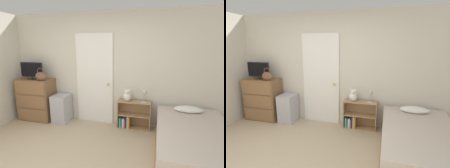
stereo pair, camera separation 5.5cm
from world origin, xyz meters
TOP-DOWN VIEW (x-y plane):
  - wall_back at (0.00, 2.13)m, footprint 10.00×0.06m
  - door_closed at (-0.20, 2.08)m, footprint 0.88×0.09m
  - dresser at (-1.67, 1.86)m, footprint 0.86×0.45m
  - tv at (-1.72, 1.84)m, footprint 0.60×0.16m
  - handbag at (-1.40, 1.72)m, footprint 0.27×0.11m
  - storage_bin at (-0.98, 1.86)m, footprint 0.36×0.44m
  - bookshelf at (0.69, 1.96)m, footprint 0.72×0.25m
  - teddy_bear at (0.59, 1.95)m, footprint 0.18×0.18m
  - desk_lamp at (0.97, 1.92)m, footprint 0.12×0.12m
  - bed at (1.83, 1.10)m, footprint 1.19×1.99m

SIDE VIEW (x-z plane):
  - bookshelf at x=0.69m, z-range -0.05..0.57m
  - bed at x=1.83m, z-range -0.05..0.61m
  - storage_bin at x=-0.98m, z-range 0.00..0.67m
  - dresser at x=-1.67m, z-range 0.00..1.02m
  - teddy_bear at x=0.59m, z-range 0.61..0.88m
  - desk_lamp at x=0.97m, z-range 0.68..0.95m
  - door_closed at x=-0.20m, z-range 0.00..2.09m
  - handbag at x=-1.40m, z-range 0.98..1.28m
  - tv at x=-1.72m, z-range 1.03..1.44m
  - wall_back at x=0.00m, z-range 0.00..2.55m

